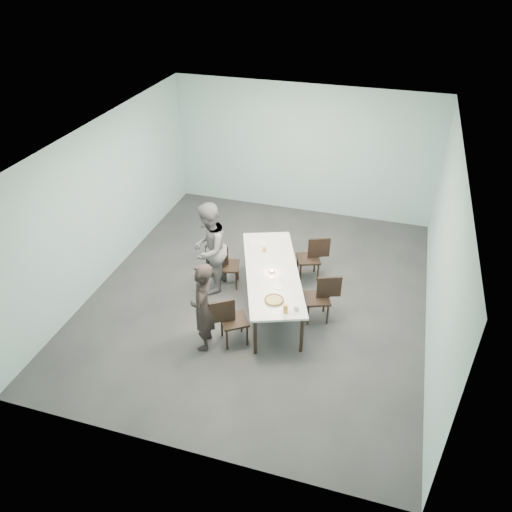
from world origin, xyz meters
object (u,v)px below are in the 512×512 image
(diner_near, at_px, (203,307))
(side_plate, at_px, (278,287))
(chair_far_right, at_px, (313,255))
(amber_tumbler, at_px, (264,249))
(beer_glass, at_px, (285,309))
(chair_near_right, at_px, (322,295))
(water_tumbler, at_px, (296,308))
(chair_near_left, at_px, (229,318))
(pizza, at_px, (274,300))
(tealight, at_px, (272,272))
(diner_far, at_px, (209,249))
(chair_far_left, at_px, (223,263))
(table, at_px, (272,273))

(diner_near, bearing_deg, side_plate, 119.92)
(chair_far_right, distance_m, amber_tumbler, 1.00)
(chair_far_right, xyz_separation_m, diner_near, (-1.29, -2.37, 0.28))
(chair_far_right, relative_size, beer_glass, 5.80)
(chair_far_right, bearing_deg, amber_tumbler, 9.29)
(chair_near_right, bearing_deg, amber_tumbler, -49.20)
(beer_glass, bearing_deg, water_tumbler, 34.94)
(chair_near_left, relative_size, pizza, 2.56)
(chair_near_left, relative_size, tealight, 15.54)
(chair_far_right, distance_m, diner_far, 2.01)
(chair_far_right, distance_m, water_tumbler, 2.00)
(pizza, relative_size, amber_tumbler, 4.25)
(chair_far_right, xyz_separation_m, tealight, (-0.52, -1.11, 0.27))
(chair_far_left, relative_size, chair_far_right, 1.00)
(chair_far_right, bearing_deg, chair_near_right, 86.85)
(chair_near_left, xyz_separation_m, diner_near, (-0.36, -0.18, 0.28))
(chair_near_right, xyz_separation_m, tealight, (-0.91, 0.05, 0.27))
(beer_glass, bearing_deg, table, 115.55)
(chair_far_left, height_order, diner_near, diner_near)
(water_tumbler, bearing_deg, diner_near, -164.50)
(table, distance_m, chair_near_left, 1.21)
(diner_far, bearing_deg, beer_glass, 54.53)
(side_plate, bearing_deg, chair_far_left, 148.64)
(chair_far_left, relative_size, pizza, 2.56)
(chair_near_left, xyz_separation_m, side_plate, (0.62, 0.71, 0.25))
(chair_near_left, height_order, beer_glass, beer_glass)
(chair_near_left, bearing_deg, chair_near_right, 3.78)
(water_tumbler, distance_m, amber_tumbler, 1.75)
(chair_far_right, xyz_separation_m, beer_glass, (-0.04, -2.08, 0.32))
(table, bearing_deg, beer_glass, -64.45)
(table, bearing_deg, water_tumbler, -55.43)
(chair_near_right, height_order, amber_tumbler, chair_near_right)
(pizza, bearing_deg, side_plate, 95.61)
(diner_near, bearing_deg, table, 137.32)
(pizza, xyz_separation_m, tealight, (-0.24, 0.75, 0.00))
(table, height_order, tealight, tealight)
(chair_far_left, height_order, pizza, chair_far_left)
(chair_far_right, relative_size, diner_far, 0.49)
(table, relative_size, amber_tumbler, 34.39)
(diner_near, xyz_separation_m, side_plate, (0.98, 0.89, -0.03))
(chair_near_left, distance_m, chair_far_left, 1.59)
(pizza, relative_size, side_plate, 1.89)
(chair_far_right, xyz_separation_m, pizza, (-0.28, -1.86, 0.27))
(chair_far_left, xyz_separation_m, water_tumbler, (1.67, -1.25, 0.29))
(water_tumbler, height_order, tealight, water_tumbler)
(beer_glass, bearing_deg, chair_far_left, 138.25)
(chair_near_right, bearing_deg, side_plate, 3.72)
(tealight, bearing_deg, side_plate, -61.26)
(chair_far_left, distance_m, amber_tumbler, 0.82)
(beer_glass, height_order, water_tumbler, beer_glass)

